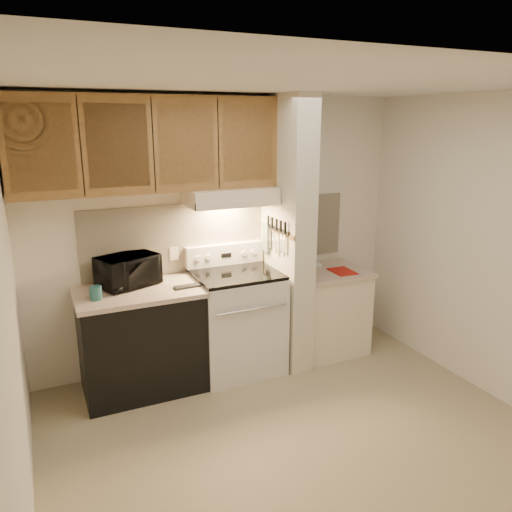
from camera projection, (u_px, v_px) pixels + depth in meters
floor at (296, 435)px, 3.73m from camera, size 3.60×3.60×0.00m
ceiling at (305, 82)px, 3.07m from camera, size 3.60×3.60×0.00m
wall_back at (222, 232)px, 4.71m from camera, size 3.60×2.50×0.02m
wall_left at (7, 318)px, 2.68m from camera, size 0.02×3.00×2.50m
wall_right at (490, 249)px, 4.12m from camera, size 0.02×3.00×2.50m
backsplash at (223, 234)px, 4.71m from camera, size 2.60×0.02×0.63m
range_body at (237, 323)px, 4.62m from camera, size 0.76×0.65×0.92m
oven_window at (251, 332)px, 4.33m from camera, size 0.50×0.01×0.30m
oven_handle at (252, 309)px, 4.24m from camera, size 0.65×0.02×0.02m
cooktop at (236, 274)px, 4.49m from camera, size 0.74×0.64×0.03m
range_backguard at (225, 254)px, 4.71m from camera, size 0.76×0.08×0.20m
range_display at (226, 255)px, 4.68m from camera, size 0.10×0.01×0.04m
range_knob_left_outer at (198, 259)px, 4.56m from camera, size 0.05×0.02×0.05m
range_knob_left_inner at (208, 257)px, 4.60m from camera, size 0.05×0.02×0.05m
range_knob_right_inner at (244, 253)px, 4.75m from camera, size 0.05×0.02×0.05m
range_knob_right_outer at (254, 252)px, 4.79m from camera, size 0.05×0.02×0.05m
dishwasher_front at (142, 342)px, 4.28m from camera, size 1.00×0.63×0.87m
left_countertop at (138, 292)px, 4.16m from camera, size 1.04×0.67×0.04m
spoon_rest at (188, 286)px, 4.21m from camera, size 0.25×0.09×0.02m
teal_jar at (96, 293)px, 3.91m from camera, size 0.12×0.12×0.11m
outlet at (174, 254)px, 4.54m from camera, size 0.08×0.01×0.12m
microwave at (128, 271)px, 4.22m from camera, size 0.56×0.48×0.26m
partition_pillar at (287, 235)px, 4.61m from camera, size 0.22×0.70×2.50m
pillar_trim at (276, 231)px, 4.55m from camera, size 0.01×0.70×0.04m
knife_strip at (278, 230)px, 4.50m from camera, size 0.02×0.42×0.04m
knife_blade_a at (284, 244)px, 4.39m from camera, size 0.01×0.03×0.16m
knife_handle_a at (285, 228)px, 4.34m from camera, size 0.02×0.02×0.10m
knife_blade_b at (281, 244)px, 4.44m from camera, size 0.01×0.04×0.18m
knife_handle_b at (281, 226)px, 4.41m from camera, size 0.02×0.02×0.10m
knife_blade_c at (277, 243)px, 4.52m from camera, size 0.01×0.04×0.20m
knife_handle_c at (277, 224)px, 4.48m from camera, size 0.02×0.02×0.10m
knife_blade_d at (273, 239)px, 4.58m from camera, size 0.01×0.04×0.16m
knife_handle_d at (272, 223)px, 4.56m from camera, size 0.02×0.02×0.10m
knife_blade_e at (269, 238)px, 4.65m from camera, size 0.01×0.04×0.18m
knife_handle_e at (268, 221)px, 4.63m from camera, size 0.02×0.02×0.10m
oven_mitt at (266, 237)px, 4.72m from camera, size 0.03×0.11×0.26m
right_cab_base at (326, 312)px, 5.02m from camera, size 0.70×0.60×0.81m
right_countertop at (328, 272)px, 4.90m from camera, size 0.74×0.64×0.04m
red_folder at (342, 271)px, 4.85m from camera, size 0.22×0.28×0.01m
white_box at (314, 264)px, 5.03m from camera, size 0.15×0.12×0.04m
range_hood at (230, 196)px, 4.42m from camera, size 0.78×0.44×0.15m
hood_lip at (239, 205)px, 4.25m from camera, size 0.78×0.04×0.06m
upper_cabinets at (149, 144)px, 4.06m from camera, size 2.18×0.33×0.77m
cab_door_a at (41, 147)px, 3.60m from camera, size 0.46×0.01×0.63m
cab_gap_a at (81, 147)px, 3.70m from camera, size 0.01×0.01×0.73m
cab_door_b at (118, 146)px, 3.81m from camera, size 0.46×0.01×0.63m
cab_gap_b at (153, 145)px, 3.92m from camera, size 0.01×0.01×0.73m
cab_door_c at (187, 144)px, 4.03m from camera, size 0.46×0.01×0.63m
cab_gap_c at (218, 144)px, 4.14m from camera, size 0.01×0.01×0.73m
cab_door_d at (248, 143)px, 4.25m from camera, size 0.46×0.01×0.63m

